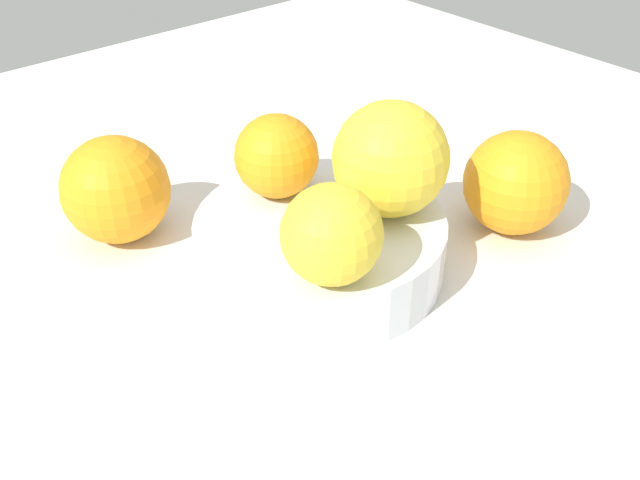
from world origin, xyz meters
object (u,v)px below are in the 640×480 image
at_px(orange_loose_0, 116,190).
at_px(orange_loose_1, 516,183).
at_px(orange_in_bowl_0, 391,159).
at_px(orange_in_bowl_1, 332,235).
at_px(orange_in_bowl_2, 273,158).
at_px(fruit_bowl, 320,246).

height_order(orange_loose_0, orange_loose_1, orange_loose_0).
bearing_deg(orange_loose_1, orange_in_bowl_0, 162.02).
height_order(orange_in_bowl_1, orange_in_bowl_2, orange_in_bowl_1).
distance_m(fruit_bowl, orange_loose_0, 0.17).
relative_size(orange_in_bowl_2, orange_loose_0, 0.74).
bearing_deg(orange_loose_0, orange_in_bowl_1, -74.90).
bearing_deg(fruit_bowl, orange_in_bowl_2, 94.10).
relative_size(fruit_bowl, orange_loose_0, 2.17).
height_order(orange_in_bowl_2, orange_loose_0, orange_in_bowl_2).
bearing_deg(orange_loose_0, orange_loose_1, -38.51).
bearing_deg(fruit_bowl, orange_loose_1, -20.14).
height_order(fruit_bowl, orange_in_bowl_0, orange_in_bowl_0).
relative_size(orange_in_bowl_1, orange_loose_1, 0.79).
bearing_deg(orange_in_bowl_2, orange_in_bowl_0, -54.66).
distance_m(orange_in_bowl_1, orange_loose_0, 0.21).
relative_size(orange_in_bowl_1, orange_loose_0, 0.77).
bearing_deg(orange_loose_1, orange_in_bowl_1, 179.53).
bearing_deg(orange_in_bowl_2, fruit_bowl, -85.90).
height_order(fruit_bowl, orange_in_bowl_2, orange_in_bowl_2).
distance_m(orange_in_bowl_0, orange_in_bowl_1, 0.09).
bearing_deg(orange_loose_1, orange_loose_0, 141.49).
height_order(fruit_bowl, orange_loose_1, orange_loose_1).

